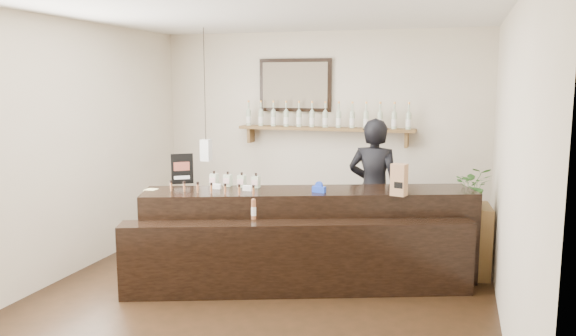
% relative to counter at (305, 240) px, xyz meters
% --- Properties ---
extents(ground, '(5.00, 5.00, 0.00)m').
position_rel_counter_xyz_m(ground, '(-0.32, -0.57, -0.46)').
color(ground, black).
rests_on(ground, ground).
extents(room_shell, '(5.00, 5.00, 5.00)m').
position_rel_counter_xyz_m(room_shell, '(-0.32, -0.57, 1.24)').
color(room_shell, beige).
rests_on(room_shell, ground).
extents(back_wall_decor, '(2.66, 0.96, 1.69)m').
position_rel_counter_xyz_m(back_wall_decor, '(-0.46, 1.80, 1.29)').
color(back_wall_decor, brown).
rests_on(back_wall_decor, ground).
extents(counter, '(3.52, 2.08, 1.15)m').
position_rel_counter_xyz_m(counter, '(0.00, 0.00, 0.00)').
color(counter, black).
rests_on(counter, ground).
extents(promo_sign, '(0.22, 0.15, 0.34)m').
position_rel_counter_xyz_m(promo_sign, '(-1.47, 0.07, 0.69)').
color(promo_sign, black).
rests_on(promo_sign, counter).
extents(paper_bag, '(0.18, 0.15, 0.33)m').
position_rel_counter_xyz_m(paper_bag, '(0.95, 0.11, 0.68)').
color(paper_bag, '#A0724D').
rests_on(paper_bag, counter).
extents(tape_dispenser, '(0.15, 0.08, 0.12)m').
position_rel_counter_xyz_m(tape_dispenser, '(0.13, 0.03, 0.57)').
color(tape_dispenser, '#1B3DBF').
rests_on(tape_dispenser, counter).
extents(side_cabinet, '(0.44, 0.58, 0.79)m').
position_rel_counter_xyz_m(side_cabinet, '(1.68, 0.78, -0.07)').
color(side_cabinet, brown).
rests_on(side_cabinet, ground).
extents(potted_plant, '(0.42, 0.37, 0.43)m').
position_rel_counter_xyz_m(potted_plant, '(1.68, 0.78, 0.54)').
color(potted_plant, '#396D2B').
rests_on(potted_plant, side_cabinet).
extents(shopkeeper, '(0.75, 0.54, 1.93)m').
position_rel_counter_xyz_m(shopkeeper, '(0.57, 0.98, 0.50)').
color(shopkeeper, black).
rests_on(shopkeeper, ground).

